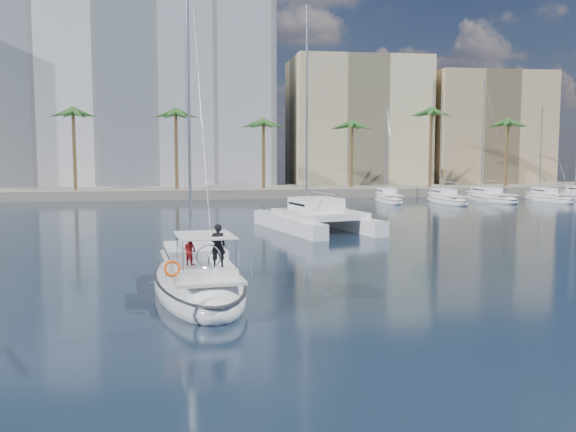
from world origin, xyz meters
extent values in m
plane|color=black|center=(0.00, 0.00, 0.00)|extent=(160.00, 160.00, 0.00)
cube|color=gray|center=(0.00, 61.00, 0.60)|extent=(120.00, 14.00, 1.20)
cube|color=white|center=(-12.00, 73.00, 14.00)|extent=(42.00, 16.00, 28.00)
cube|color=beige|center=(22.00, 70.00, 10.00)|extent=(20.00, 14.00, 20.00)
cube|color=tan|center=(42.00, 68.00, 9.00)|extent=(18.00, 12.00, 18.00)
cylinder|color=brown|center=(0.00, 57.00, 5.25)|extent=(0.44, 0.44, 10.50)
sphere|color=#2D5E22|center=(0.00, 57.00, 10.50)|extent=(3.60, 3.60, 3.60)
cylinder|color=brown|center=(34.00, 57.00, 5.25)|extent=(0.44, 0.44, 10.50)
sphere|color=#2D5E22|center=(34.00, 57.00, 10.50)|extent=(3.60, 3.60, 3.60)
ellipsoid|color=white|center=(-3.31, 0.96, 0.35)|extent=(4.90, 11.87, 2.40)
ellipsoid|color=black|center=(-3.31, 0.96, 0.69)|extent=(4.94, 11.98, 0.18)
cube|color=silver|center=(-3.28, 0.74, 1.26)|extent=(3.53, 8.89, 0.12)
cube|color=white|center=(-3.43, 2.06, 1.62)|extent=(2.86, 4.02, 0.60)
cube|color=black|center=(-3.43, 2.06, 1.64)|extent=(2.84, 3.58, 0.14)
cylinder|color=#B7BABF|center=(-3.57, 3.38, 8.89)|extent=(0.15, 0.15, 15.13)
cylinder|color=#B7BABF|center=(-3.32, 1.07, 2.82)|extent=(0.61, 4.64, 0.11)
cube|color=white|center=(-3.04, -1.47, 1.50)|extent=(2.49, 3.10, 0.36)
cube|color=silver|center=(-3.03, -1.58, 2.87)|extent=(2.49, 3.10, 0.04)
torus|color=silver|center=(-2.92, -2.57, 2.17)|extent=(0.96, 0.16, 0.96)
torus|color=#FF5B0D|center=(-4.28, -3.17, 1.87)|extent=(0.65, 0.26, 0.64)
imported|color=black|center=(-2.56, -2.12, 2.53)|extent=(0.68, 0.51, 1.69)
imported|color=maroon|center=(-3.63, -1.46, 2.25)|extent=(0.70, 0.70, 1.15)
cube|color=white|center=(3.84, 21.63, 0.55)|extent=(4.01, 11.97, 1.10)
cube|color=white|center=(8.52, 22.77, 0.55)|extent=(4.01, 11.97, 1.10)
cube|color=white|center=(6.32, 21.61, 1.30)|extent=(6.83, 7.71, 0.50)
cube|color=white|center=(6.18, 22.20, 2.00)|extent=(4.07, 4.29, 1.00)
cube|color=black|center=(6.18, 22.20, 2.05)|extent=(3.97, 3.83, 0.18)
cylinder|color=#B7BABF|center=(5.75, 23.95, 9.52)|extent=(0.18, 0.18, 16.04)
ellipsoid|color=silver|center=(-4.94, 1.63, 0.41)|extent=(0.19, 0.37, 0.18)
sphere|color=silver|center=(-4.94, 1.80, 0.43)|extent=(0.10, 0.10, 0.10)
cube|color=gray|center=(-5.21, 1.63, 0.44)|extent=(0.43, 0.15, 0.10)
cube|color=gray|center=(-4.68, 1.63, 0.44)|extent=(0.43, 0.15, 0.10)
camera|label=1|loc=(-3.63, -26.76, 6.20)|focal=40.00mm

